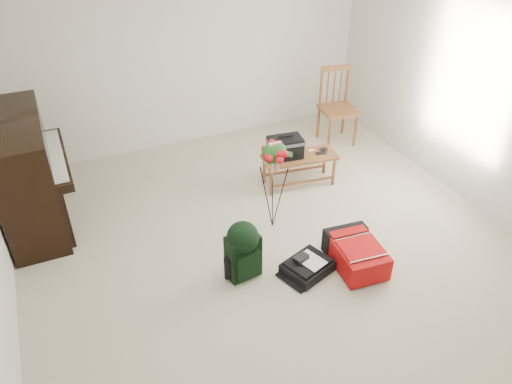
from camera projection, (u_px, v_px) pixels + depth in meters
name	position (u px, v px, depth m)	size (l,w,h in m)	color
floor	(276.00, 254.00, 5.18)	(5.00, 5.50, 0.01)	beige
ceiling	(284.00, 5.00, 3.77)	(5.00, 5.50, 0.01)	white
wall_back	(187.00, 55.00, 6.55)	(5.00, 0.04, 2.50)	silver
wall_right	(490.00, 102.00, 5.31)	(0.04, 5.50, 2.50)	silver
piano	(28.00, 176.00, 5.32)	(0.71, 1.50, 1.25)	black
bench	(290.00, 151.00, 5.98)	(0.94, 0.48, 0.70)	brown
dining_chair	(337.00, 107.00, 6.94)	(0.51, 0.51, 1.06)	brown
red_suitcase	(353.00, 251.00, 5.00)	(0.50, 0.69, 0.28)	red
black_duffel	(308.00, 266.00, 4.93)	(0.55, 0.50, 0.19)	black
green_backpack	(243.00, 248.00, 4.73)	(0.34, 0.31, 0.63)	black
flower_stand	(273.00, 186.00, 5.28)	(0.35, 0.35, 1.09)	black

